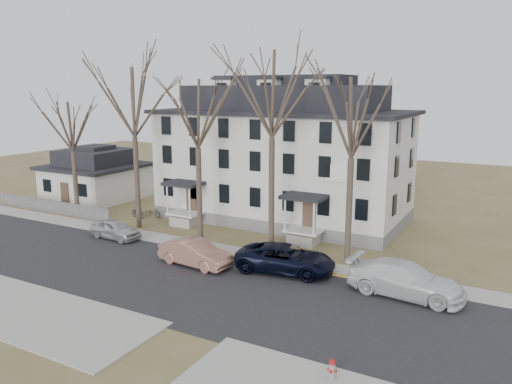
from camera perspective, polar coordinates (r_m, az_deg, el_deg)
The scene contains 19 objects.
ground at distance 27.83m, azimuth -9.51°, elevation -11.74°, with size 120.00×120.00×0.00m, color olive.
main_road at distance 29.30m, azimuth -7.07°, elevation -10.43°, with size 120.00×10.00×0.04m, color #27272A.
far_sidewalk at distance 34.03m, azimuth -1.15°, elevation -7.14°, with size 120.00×2.00×0.08m, color #A09F97.
yellow_curb at distance 31.20m, azimuth 6.11°, elevation -8.99°, with size 14.00×0.25×0.06m, color gold.
boarding_house at distance 42.32m, azimuth 3.15°, elevation 4.10°, with size 20.80×12.36×12.05m.
small_house at distance 53.02m, azimuth -17.78°, elevation 1.69°, with size 8.70×8.70×5.00m.
fence at distance 48.54m, azimuth -22.31°, elevation -2.25°, with size 14.00×0.06×1.20m, color gray.
tree_far_left at distance 40.16m, azimuth -13.89°, elevation 10.47°, with size 8.40×8.40×13.72m.
tree_mid_left at distance 36.42m, azimuth -6.73°, elevation 9.46°, with size 7.80×7.80×12.74m.
tree_center at distance 33.30m, azimuth 1.86°, elevation 11.87°, with size 9.00×9.00×14.70m.
tree_mid_right at distance 31.24m, azimuth 11.00°, elevation 8.95°, with size 7.80×7.80×12.74m.
tree_bungalow at distance 45.25m, azimuth -20.38°, elevation 7.37°, with size 6.60×6.60×10.78m.
car_silver at distance 38.65m, azimuth -15.79°, elevation -4.15°, with size 1.69×4.19×1.43m, color silver.
car_tan at distance 31.90m, azimuth -6.97°, elevation -7.00°, with size 1.71×4.90×1.62m, color #A36B5D.
car_navy at distance 30.64m, azimuth 3.40°, elevation -7.67°, with size 2.78×6.03×1.68m, color black.
car_white at distance 28.43m, azimuth 16.72°, elevation -9.61°, with size 2.53×6.22×1.81m, color white.
bicycle_left at distance 44.24m, azimuth -11.73°, elevation -2.33°, with size 0.57×1.62×0.85m, color black.
bicycle_right at distance 44.23m, azimuth -13.31°, elevation -2.32°, with size 0.46×1.64×0.98m, color black.
fire_hydrant at distance 20.51m, azimuth 8.69°, elevation -19.44°, with size 0.37×0.35×0.89m.
Camera 1 is at (15.98, -19.94, 11.05)m, focal length 35.00 mm.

